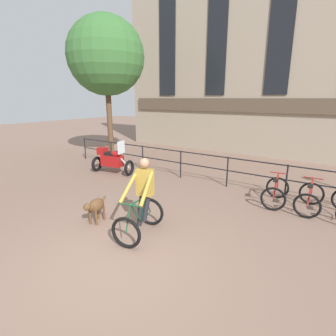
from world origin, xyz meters
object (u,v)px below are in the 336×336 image
(parked_motorcycle, at_px, (112,160))
(parked_bicycle_near_lamp, at_px, (275,192))
(parked_bicycle_mid_left, at_px, (309,199))
(cyclist_with_bike, at_px, (142,201))
(dog, at_px, (95,206))

(parked_motorcycle, distance_m, parked_bicycle_near_lamp, 6.21)
(parked_motorcycle, xyz_separation_m, parked_bicycle_mid_left, (7.06, 0.42, -0.20))
(cyclist_with_bike, bearing_deg, parked_bicycle_mid_left, 37.75)
(cyclist_with_bike, xyz_separation_m, parked_bicycle_near_lamp, (2.05, 3.46, -0.41))
(cyclist_with_bike, xyz_separation_m, parked_bicycle_mid_left, (2.92, 3.46, -0.41))
(dog, xyz_separation_m, parked_motorcycle, (-2.89, 3.30, 0.14))
(cyclist_with_bike, bearing_deg, dog, 179.53)
(cyclist_with_bike, bearing_deg, parked_bicycle_near_lamp, 47.25)
(dog, bearing_deg, cyclist_with_bike, -0.71)
(dog, bearing_deg, parked_motorcycle, 118.92)
(cyclist_with_bike, height_order, parked_bicycle_near_lamp, cyclist_with_bike)
(parked_bicycle_near_lamp, bearing_deg, cyclist_with_bike, 52.78)
(dog, bearing_deg, parked_bicycle_near_lamp, 36.04)
(cyclist_with_bike, height_order, parked_motorcycle, cyclist_with_bike)
(parked_motorcycle, relative_size, parked_bicycle_near_lamp, 1.51)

